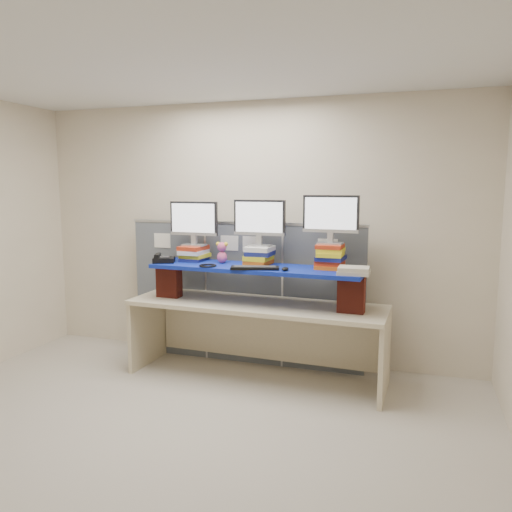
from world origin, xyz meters
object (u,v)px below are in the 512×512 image
(monitor_center, at_px, (259,220))
(blue_board, at_px, (256,268))
(desk, at_px, (256,318))
(keyboard, at_px, (255,268))
(monitor_right, at_px, (331,217))
(desk_phone, at_px, (163,259))
(monitor_left, at_px, (194,221))

(monitor_center, bearing_deg, blue_board, -86.11)
(desk, bearing_deg, keyboard, -73.21)
(desk, height_order, monitor_right, monitor_right)
(blue_board, height_order, desk_phone, desk_phone)
(blue_board, relative_size, monitor_left, 3.96)
(desk, height_order, keyboard, keyboard)
(desk, distance_m, desk_phone, 1.12)
(monitor_left, bearing_deg, monitor_right, -0.00)
(monitor_left, bearing_deg, desk_phone, -137.97)
(blue_board, bearing_deg, desk, 0.00)
(monitor_center, bearing_deg, monitor_left, 180.00)
(desk_phone, bearing_deg, monitor_center, -10.96)
(desk, height_order, desk_phone, desk_phone)
(desk, bearing_deg, monitor_left, 170.72)
(desk, xyz_separation_m, blue_board, (0.00, 0.00, 0.50))
(monitor_left, xyz_separation_m, desk_phone, (-0.25, -0.21, -0.38))
(monitor_left, relative_size, keyboard, 1.11)
(monitor_center, height_order, desk_phone, monitor_center)
(blue_board, height_order, monitor_center, monitor_center)
(blue_board, distance_m, monitor_right, 0.87)
(monitor_center, height_order, monitor_right, monitor_right)
(keyboard, bearing_deg, monitor_center, 85.15)
(blue_board, xyz_separation_m, keyboard, (0.04, -0.17, 0.03))
(desk, relative_size, monitor_left, 4.86)
(desk, height_order, monitor_left, monitor_left)
(blue_board, height_order, monitor_right, monitor_right)
(desk, height_order, monitor_center, monitor_center)
(monitor_left, relative_size, monitor_center, 1.00)
(monitor_left, height_order, monitor_right, monitor_right)
(monitor_right, height_order, desk_phone, monitor_right)
(desk, distance_m, blue_board, 0.50)
(desk, relative_size, blue_board, 1.23)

